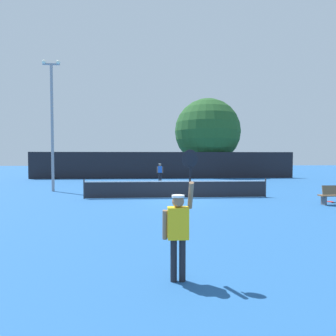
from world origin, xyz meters
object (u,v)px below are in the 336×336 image
player_serving (179,224)px  parked_car_near (143,169)px  player_receiving (160,171)px  large_tree (207,132)px  spare_racket (331,202)px  tennis_ball (209,191)px  parked_car_mid (211,169)px  light_pole (52,118)px

player_serving → parked_car_near: (-1.48, 30.80, -0.27)m
player_serving → parked_car_near: 30.84m
player_receiving → large_tree: (5.98, 7.51, 4.34)m
player_receiving → spare_racket: size_ratio=3.24×
tennis_ball → spare_racket: 6.99m
player_serving → spare_racket: (8.59, 8.49, -1.03)m
player_receiving → parked_car_mid: 11.05m
tennis_ball → large_tree: bearing=78.9°
player_serving → parked_car_mid: 30.58m
light_pole → large_tree: size_ratio=0.93×
player_serving → player_receiving: bearing=89.1°
player_serving → player_receiving: 20.97m
player_receiving → tennis_ball: (2.96, -7.90, -1.00)m
tennis_ball → parked_car_near: size_ratio=0.02×
player_receiving → large_tree: bearing=-128.5°
parked_car_near → light_pole: bearing=-109.5°
light_pole → parked_car_mid: (14.05, 15.81, -4.12)m
light_pole → tennis_ball: bearing=-4.9°
parked_car_near → player_receiving: bearing=-80.8°
large_tree → spare_racket: bearing=-83.5°
parked_car_near → spare_racket: bearing=-67.0°
tennis_ball → light_pole: (-10.33, 0.88, 4.86)m
player_receiving → light_pole: bearing=43.6°
player_serving → spare_racket: 12.12m
spare_racket → light_pole: 17.24m
spare_racket → light_pole: bearing=160.7°
player_serving → parked_car_near: player_serving is taller
spare_racket → parked_car_mid: parked_car_mid is taller
tennis_ball → parked_car_mid: (3.72, 16.69, 0.74)m
large_tree → light_pole: bearing=-132.6°
player_serving → light_pole: 16.08m
tennis_ball → player_receiving: bearing=110.5°
large_tree → tennis_ball: bearing=-101.1°
parked_car_near → parked_car_mid: size_ratio=0.97×
tennis_ball → light_pole: size_ratio=0.01×
player_receiving → light_pole: (-7.37, -7.02, 3.86)m
light_pole → spare_racket: bearing=-19.3°
player_receiving → parked_car_near: size_ratio=0.40×
parked_car_mid → large_tree: bearing=-113.5°
large_tree → player_serving: bearing=-102.5°
tennis_ball → parked_car_near: bearing=105.1°
spare_racket → parked_car_mid: bearing=94.2°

